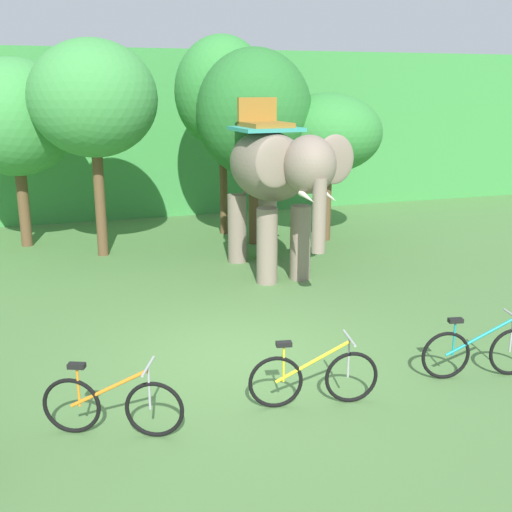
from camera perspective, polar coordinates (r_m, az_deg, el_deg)
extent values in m
plane|color=#4C753D|center=(9.73, -1.64, -9.19)|extent=(80.00, 80.00, 0.00)
cube|color=#3D8E42|center=(22.70, -12.19, 11.16)|extent=(36.00, 6.00, 5.12)
cylinder|color=brown|center=(17.20, -20.34, 4.08)|extent=(0.28, 0.28, 1.97)
ellipsoid|color=#3D8E42|center=(16.95, -21.06, 11.68)|extent=(3.03, 3.03, 2.89)
cylinder|color=brown|center=(15.62, -13.98, 4.58)|extent=(0.26, 0.26, 2.53)
ellipsoid|color=#3D8E42|center=(15.38, -14.58, 13.68)|extent=(2.96, 2.96, 2.70)
cylinder|color=brown|center=(17.52, -2.97, 6.12)|extent=(0.22, 0.22, 2.53)
ellipsoid|color=#338438|center=(17.30, -3.09, 14.65)|extent=(2.54, 2.54, 2.96)
cylinder|color=brown|center=(16.40, -0.16, 4.45)|extent=(0.29, 0.29, 1.93)
ellipsoid|color=#28702D|center=(16.13, -0.17, 12.86)|extent=(2.91, 2.91, 3.19)
cylinder|color=brown|center=(16.91, 6.28, 4.67)|extent=(0.33, 0.33, 1.92)
ellipsoid|color=#338438|center=(16.67, 6.47, 11.05)|extent=(2.86, 2.86, 2.05)
ellipsoid|color=gray|center=(13.73, 1.06, 8.21)|extent=(1.58, 2.98, 1.50)
cylinder|color=gray|center=(13.37, 4.05, 1.22)|extent=(0.44, 0.44, 1.60)
cylinder|color=gray|center=(13.06, 1.01, 0.92)|extent=(0.44, 0.44, 1.60)
cylinder|color=gray|center=(14.96, 1.04, 2.76)|extent=(0.44, 0.44, 1.60)
cylinder|color=gray|center=(14.68, -1.73, 2.52)|extent=(0.44, 0.44, 1.60)
ellipsoid|color=gray|center=(11.90, 4.86, 8.30)|extent=(1.07, 1.16, 1.10)
ellipsoid|color=gray|center=(12.32, 7.16, 8.70)|extent=(0.85, 0.21, 0.96)
ellipsoid|color=gray|center=(11.77, 1.81, 8.51)|extent=(0.85, 0.21, 0.96)
cylinder|color=gray|center=(11.65, 5.76, 3.64)|extent=(0.26, 0.26, 1.40)
cone|color=beige|center=(11.73, 6.65, 5.43)|extent=(0.15, 0.57, 0.21)
cone|color=beige|center=(11.53, 4.72, 5.31)|extent=(0.15, 0.57, 0.21)
cube|color=teal|center=(13.75, 0.91, 11.48)|extent=(1.41, 1.38, 0.08)
cube|color=olive|center=(13.75, 0.91, 11.86)|extent=(0.97, 1.15, 0.10)
cube|color=olive|center=(14.20, 0.11, 13.10)|extent=(0.90, 0.16, 0.56)
cylinder|color=gray|center=(15.10, -1.07, 7.12)|extent=(0.08, 0.08, 0.90)
torus|color=black|center=(7.94, -16.42, -12.93)|extent=(0.67, 0.33, 0.71)
torus|color=black|center=(7.65, -9.22, -13.60)|extent=(0.67, 0.33, 0.71)
cylinder|color=orange|center=(7.67, -13.18, -11.62)|extent=(0.91, 0.43, 0.54)
cylinder|color=orange|center=(7.79, -15.86, -11.31)|extent=(0.03, 0.03, 0.52)
cube|color=black|center=(7.68, -16.00, -9.57)|extent=(0.22, 0.17, 0.06)
cylinder|color=#9E9EA3|center=(7.53, -9.69, -11.70)|extent=(0.03, 0.03, 0.55)
cylinder|color=#9E9EA3|center=(7.42, -9.78, -9.84)|extent=(0.24, 0.49, 0.03)
torus|color=black|center=(8.18, 1.81, -11.39)|extent=(0.71, 0.18, 0.71)
torus|color=black|center=(8.40, 8.67, -10.83)|extent=(0.71, 0.18, 0.71)
cylinder|color=yellow|center=(8.16, 5.15, -9.57)|extent=(0.96, 0.22, 0.54)
cylinder|color=yellow|center=(8.09, 2.53, -9.69)|extent=(0.03, 0.03, 0.52)
cube|color=black|center=(7.98, 2.55, -7.99)|extent=(0.21, 0.13, 0.06)
cylinder|color=#9E9EA3|center=(8.27, 8.41, -9.12)|extent=(0.03, 0.03, 0.55)
cylinder|color=#9E9EA3|center=(8.16, 8.48, -7.39)|extent=(0.12, 0.52, 0.03)
torus|color=black|center=(9.32, 16.87, -8.64)|extent=(0.71, 0.19, 0.71)
cylinder|color=teal|center=(9.42, 19.65, -6.97)|extent=(0.96, 0.23, 0.54)
cylinder|color=teal|center=(9.26, 17.56, -7.11)|extent=(0.03, 0.03, 0.52)
cube|color=black|center=(9.17, 17.69, -5.60)|extent=(0.22, 0.14, 0.06)
cylinder|color=#9E9EA3|center=(9.63, 22.21, -6.55)|extent=(0.03, 0.03, 0.55)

